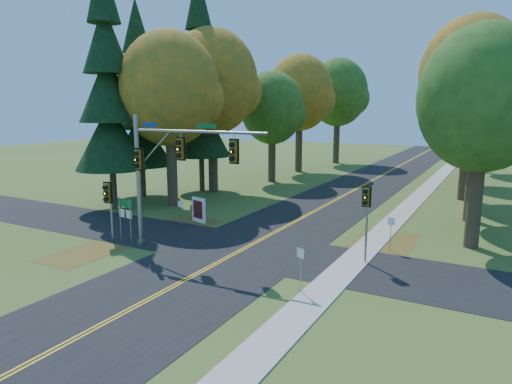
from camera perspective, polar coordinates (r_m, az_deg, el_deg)
The scene contains 30 objects.
ground at distance 25.13m, azimuth -3.72°, elevation -8.28°, with size 160.00×160.00×0.00m, color #41581F.
road_main at distance 25.12m, azimuth -3.72°, elevation -8.26°, with size 8.00×160.00×0.02m, color black.
road_cross at distance 26.74m, azimuth -1.40°, elevation -7.06°, with size 60.00×6.00×0.02m, color black.
centerline_left at distance 25.17m, azimuth -3.92°, elevation -8.19°, with size 0.10×160.00×0.01m, color gold.
centerline_right at distance 25.07m, azimuth -3.53°, elevation -8.27°, with size 0.10×160.00×0.01m, color gold.
sidewalk_east at distance 22.58m, azimuth 9.90°, elevation -10.57°, with size 1.60×160.00×0.06m, color #9E998E.
leaf_patch_w_near at distance 31.88m, azimuth -9.74°, elevation -4.30°, with size 4.00×6.00×0.00m, color brown.
leaf_patch_e at distance 27.91m, azimuth 15.13°, elevation -6.69°, with size 3.50×8.00×0.00m, color brown.
leaf_patch_w_far at distance 27.74m, azimuth -20.48°, elevation -7.11°, with size 3.00×5.00×0.00m, color brown.
tree_w_a at distance 37.95m, azimuth -10.63°, elevation 12.49°, with size 8.00×8.00×14.15m.
tree_e_a at distance 28.80m, azimuth 26.73°, elevation 10.31°, with size 7.20×7.20×12.73m.
tree_w_b at distance 43.88m, azimuth -5.42°, elevation 13.50°, with size 8.60×8.60×15.38m.
tree_e_b at distance 35.64m, azimuth 26.30°, elevation 10.78°, with size 7.60×7.60×13.33m.
tree_w_c at distance 49.79m, azimuth 2.14°, elevation 10.41°, with size 6.80×6.80×11.91m.
tree_e_c at distance 43.86m, azimuth 25.59°, elevation 12.92°, with size 8.80×8.80×15.79m.
tree_w_d at distance 57.96m, azimuth 5.59°, elevation 12.21°, with size 8.20×8.20×14.56m.
tree_e_d at distance 52.99m, azimuth 25.34°, elevation 9.74°, with size 7.00×7.00×12.32m.
tree_w_e at distance 67.71m, azimuth 10.29°, elevation 12.11°, with size 8.40×8.40×14.97m.
tree_e_e at distance 63.63m, azimuth 27.17°, elevation 10.44°, with size 7.80×7.80×13.74m.
pine_a at distance 37.75m, azimuth -18.00°, elevation 11.71°, with size 5.60×5.60×19.48m.
pine_b at distance 42.35m, azimuth -14.35°, elevation 10.34°, with size 5.60×5.60×17.31m.
pine_c at distance 44.35m, azimuth -7.02°, elevation 12.57°, with size 5.60×5.60×20.56m.
traffic_mast at distance 25.83m, azimuth -11.14°, elevation 3.37°, with size 8.50×0.95×7.71m.
east_signal_pole at distance 24.09m, azimuth 13.64°, elevation -1.63°, with size 0.48×0.55×4.15m.
ped_signal_pole at distance 28.88m, azimuth -17.97°, elevation -0.63°, with size 0.58×0.68×3.71m.
route_sign_cluster at distance 28.55m, azimuth -16.05°, elevation -2.32°, with size 1.28×0.18×2.75m.
info_kiosk at distance 32.76m, azimuth -7.17°, elevation -2.25°, with size 1.28×0.50×1.76m.
reg_sign_e_north at distance 27.03m, azimuth 16.52°, elevation -4.30°, with size 0.39×0.07×2.01m.
reg_sign_e_south at distance 20.29m, azimuth 5.57°, elevation -8.64°, with size 0.39×0.18×2.13m.
reg_sign_w at distance 31.11m, azimuth -9.42°, elevation -2.14°, with size 0.37×0.07×1.95m.
Camera 1 is at (12.85, -20.00, 8.14)m, focal length 32.00 mm.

